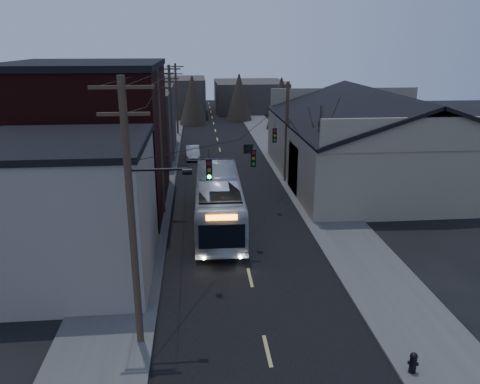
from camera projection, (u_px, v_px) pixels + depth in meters
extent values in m
cube|color=black|center=(224.00, 168.00, 44.86)|extent=(9.00, 110.00, 0.02)
cube|color=#474744|center=(156.00, 169.00, 44.27)|extent=(4.00, 110.00, 0.12)
cube|color=#474744|center=(291.00, 166.00, 45.42)|extent=(4.00, 110.00, 0.12)
cube|color=slate|center=(67.00, 213.00, 23.09)|extent=(8.00, 8.00, 7.00)
cube|color=black|center=(91.00, 139.00, 32.97)|extent=(10.00, 12.00, 10.00)
cube|color=#342E29|center=(129.00, 123.00, 48.64)|extent=(9.00, 14.00, 7.00)
cube|color=#7E775C|center=(377.00, 151.00, 40.51)|extent=(16.00, 20.00, 5.00)
cube|color=black|center=(335.00, 108.00, 38.99)|extent=(8.16, 20.60, 2.86)
cube|color=black|center=(427.00, 107.00, 39.70)|extent=(8.16, 20.60, 2.86)
cube|color=#342E29|center=(175.00, 97.00, 76.59)|extent=(10.00, 12.00, 6.00)
cube|color=#342E29|center=(250.00, 96.00, 82.63)|extent=(12.00, 14.00, 5.00)
cone|color=black|center=(319.00, 154.00, 34.86)|extent=(0.40, 0.40, 7.20)
cylinder|color=#382B1E|center=(132.00, 221.00, 17.22)|extent=(0.28, 0.28, 10.50)
cube|color=#382B1E|center=(121.00, 87.00, 15.74)|extent=(2.20, 0.12, 0.12)
cylinder|color=#382B1E|center=(160.00, 144.00, 31.52)|extent=(0.28, 0.28, 10.00)
cube|color=#382B1E|center=(156.00, 74.00, 30.11)|extent=(2.20, 0.12, 0.12)
cylinder|color=#382B1E|center=(171.00, 115.00, 45.81)|extent=(0.28, 0.28, 9.50)
cube|color=#382B1E|center=(169.00, 69.00, 44.48)|extent=(2.20, 0.12, 0.12)
cylinder|color=#382B1E|center=(177.00, 99.00, 60.10)|extent=(0.28, 0.28, 9.00)
cube|color=#382B1E|center=(175.00, 66.00, 58.85)|extent=(2.20, 0.12, 0.12)
cylinder|color=#382B1E|center=(287.00, 133.00, 39.26)|extent=(0.28, 0.28, 8.50)
cube|color=black|center=(209.00, 169.00, 21.54)|extent=(0.28, 0.20, 1.00)
cube|color=black|center=(253.00, 158.00, 26.22)|extent=(0.28, 0.20, 1.00)
cube|color=black|center=(275.00, 135.00, 32.07)|extent=(0.28, 0.20, 1.00)
imported|color=silver|center=(219.00, 201.00, 30.41)|extent=(3.11, 12.28, 3.40)
imported|color=#9E9FA5|center=(193.00, 152.00, 48.43)|extent=(1.53, 3.99, 1.30)
cylinder|color=black|center=(413.00, 364.00, 16.89)|extent=(0.26, 0.26, 0.64)
sphere|color=black|center=(414.00, 356.00, 16.79)|extent=(0.28, 0.28, 0.28)
cylinder|color=black|center=(413.00, 363.00, 16.88)|extent=(0.39, 0.26, 0.13)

